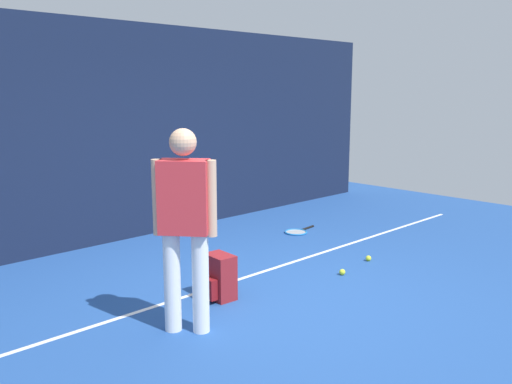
# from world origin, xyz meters

# --- Properties ---
(ground_plane) EXTENTS (12.00, 12.00, 0.00)m
(ground_plane) POSITION_xyz_m (0.00, 0.00, 0.00)
(ground_plane) COLOR #234C93
(back_fence) EXTENTS (10.00, 0.10, 2.87)m
(back_fence) POSITION_xyz_m (0.00, 3.00, 1.43)
(back_fence) COLOR #141E38
(back_fence) RESTS_ON ground
(court_line) EXTENTS (9.00, 0.05, 0.00)m
(court_line) POSITION_xyz_m (0.00, 0.71, 0.00)
(court_line) COLOR white
(court_line) RESTS_ON ground
(tennis_player) EXTENTS (0.43, 0.45, 1.70)m
(tennis_player) POSITION_xyz_m (-1.11, 0.08, 0.97)
(tennis_player) COLOR white
(tennis_player) RESTS_ON ground
(tennis_racket) EXTENTS (0.63, 0.36, 0.03)m
(tennis_racket) POSITION_xyz_m (1.94, 1.57, 0.01)
(tennis_racket) COLOR black
(tennis_racket) RESTS_ON ground
(backpack) EXTENTS (0.30, 0.31, 0.44)m
(backpack) POSITION_xyz_m (-0.46, 0.44, 0.21)
(backpack) COLOR maroon
(backpack) RESTS_ON ground
(tennis_ball_near_player) EXTENTS (0.07, 0.07, 0.07)m
(tennis_ball_near_player) POSITION_xyz_m (0.95, 0.03, 0.03)
(tennis_ball_near_player) COLOR #CCE033
(tennis_ball_near_player) RESTS_ON ground
(tennis_ball_by_fence) EXTENTS (0.07, 0.07, 0.07)m
(tennis_ball_by_fence) POSITION_xyz_m (1.58, 0.12, 0.03)
(tennis_ball_by_fence) COLOR #CCE033
(tennis_ball_by_fence) RESTS_ON ground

